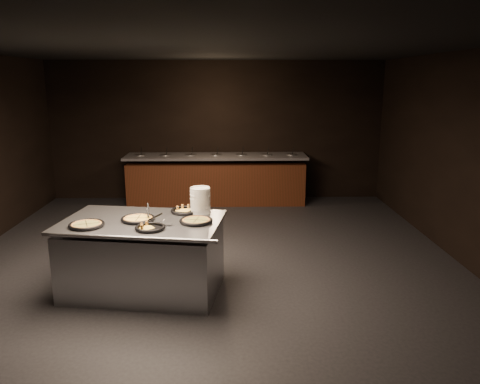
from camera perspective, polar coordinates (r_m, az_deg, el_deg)
The scene contains 11 objects.
room at distance 6.01m, azimuth -3.97°, elevation 3.44°, with size 7.02×8.02×2.92m.
salad_bar at distance 9.70m, azimuth -2.90°, elevation 1.21°, with size 3.70×0.83×1.18m.
serving_counter at distance 5.78m, azimuth -11.69°, elevation -7.79°, with size 2.01×1.46×0.89m.
plate_stack at distance 5.77m, azimuth -4.86°, elevation -1.07°, with size 0.25×0.25×0.33m, color white.
pan_veggie_whole at distance 5.56m, azimuth -18.20°, elevation -3.80°, with size 0.40×0.40×0.04m.
pan_cheese_whole at distance 5.64m, azimuth -12.33°, elevation -3.20°, with size 0.40×0.40×0.04m.
pan_cheese_slices_a at distance 5.89m, azimuth -6.66°, elevation -2.27°, with size 0.37×0.37×0.04m.
pan_cheese_slices_b at distance 5.28m, azimuth -10.90°, elevation -4.28°, with size 0.34×0.34×0.04m.
pan_veggie_slices at distance 5.46m, azimuth -5.37°, elevation -3.49°, with size 0.39×0.39×0.04m.
server_left at distance 5.71m, azimuth -11.19°, elevation -2.30°, with size 0.14×0.33×0.16m.
server_right at distance 5.40m, azimuth -9.87°, elevation -3.29°, with size 0.30×0.11×0.14m.
Camera 1 is at (0.29, -5.92, 2.49)m, focal length 35.00 mm.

